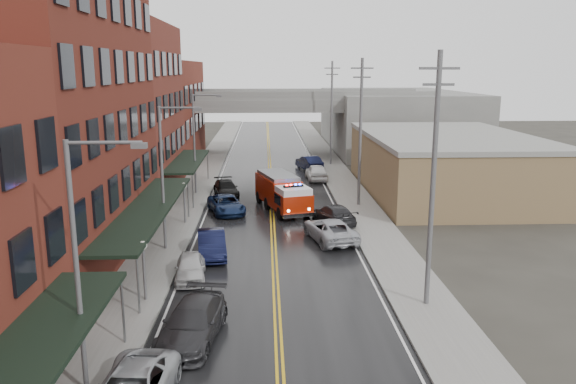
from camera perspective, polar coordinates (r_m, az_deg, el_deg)
name	(u,v)px	position (r m, az deg, el deg)	size (l,w,h in m)	color
road	(273,223)	(41.47, -1.58, -3.19)	(11.00, 160.00, 0.02)	black
sidewalk_left	(173,223)	(42.00, -11.61, -3.15)	(3.00, 160.00, 0.15)	slate
sidewalk_right	(371,221)	(42.17, 8.40, -2.96)	(3.00, 160.00, 0.15)	slate
curb_left	(196,223)	(41.77, -9.37, -3.15)	(0.30, 160.00, 0.15)	gray
curb_right	(349,222)	(41.90, 6.17, -3.00)	(0.30, 160.00, 0.15)	gray
brick_building_b	(41,108)	(35.40, -23.80, 7.86)	(9.00, 20.00, 18.00)	#571E17
brick_building_c	(120,111)	(52.16, -16.72, 7.89)	(9.00, 15.00, 15.00)	maroon
brick_building_far	(158,113)	(69.32, -13.11, 7.85)	(9.00, 20.00, 12.00)	maroon
tan_building	(446,166)	(53.29, 15.73, 2.61)	(14.00, 22.00, 5.00)	brown
right_far_block	(394,120)	(82.35, 10.73, 7.25)	(18.00, 30.00, 8.00)	slate
awning_0	(7,381)	(17.62, -26.65, -16.77)	(2.60, 16.00, 3.09)	black
awning_1	(149,208)	(34.65, -13.94, -1.62)	(2.60, 18.00, 3.09)	black
awning_2	(188,161)	(51.57, -10.13, 3.11)	(2.60, 13.00, 3.09)	black
globe_lamp_1	(143,257)	(28.04, -14.48, -6.44)	(0.44, 0.44, 3.12)	#59595B
globe_lamp_2	(184,194)	(41.33, -10.51, -0.16)	(0.44, 0.44, 3.12)	#59595B
street_lamp_0	(83,254)	(19.86, -20.11, -5.98)	(2.64, 0.22, 9.00)	#59595B
street_lamp_1	(166,169)	(34.98, -12.29, 2.28)	(2.64, 0.22, 9.00)	#59595B
street_lamp_2	(197,137)	(50.65, -9.24, 5.49)	(2.64, 0.22, 9.00)	#59595B
utility_pole_0	(433,178)	(26.54, 14.54, 1.42)	(1.80, 0.24, 12.00)	#59595B
utility_pole_1	(360,130)	(45.84, 7.37, 6.24)	(1.80, 0.24, 12.00)	#59595B
utility_pole_2	(332,111)	(65.56, 4.44, 8.16)	(1.80, 0.24, 12.00)	#59595B
overpass	(269,110)	(72.11, -1.97, 8.32)	(40.00, 10.00, 7.50)	slate
fire_truck	(283,192)	(44.96, -0.54, 0.03)	(4.70, 8.03, 2.80)	#9C1C07
parked_car_left_3	(192,323)	(24.47, -9.69, -12.94)	(2.20, 5.40, 1.57)	#28282B
parked_car_left_4	(190,267)	(31.07, -9.89, -7.55)	(1.58, 3.93, 1.34)	#BDBDBD
parked_car_left_5	(212,244)	(34.51, -7.77, -5.25)	(1.63, 4.67, 1.54)	black
parked_car_left_6	(226,204)	(44.50, -6.29, -1.27)	(2.30, 4.98, 1.38)	#132349
parked_car_left_7	(226,189)	(50.36, -6.32, 0.36)	(1.95, 4.79, 1.39)	black
parked_car_right_0	(330,230)	(37.29, 4.29, -3.84)	(2.49, 5.40, 1.50)	#ABACB3
parked_car_right_1	(334,214)	(41.39, 4.66, -2.25)	(2.01, 4.95, 1.44)	black
parked_car_right_2	(317,172)	(57.31, 2.93, 2.04)	(1.97, 4.89, 1.67)	silver
parked_car_right_3	(309,163)	(63.18, 2.16, 2.99)	(1.69, 4.85, 1.60)	black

